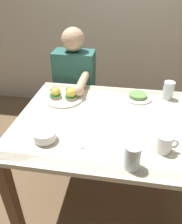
{
  "coord_description": "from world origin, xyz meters",
  "views": [
    {
      "loc": [
        0.03,
        -1.1,
        1.49
      ],
      "look_at": [
        -0.15,
        0.0,
        0.78
      ],
      "focal_mm": 35.12,
      "sensor_mm": 36.0,
      "label": 1
    }
  ],
  "objects_px": {
    "eggs_benedict_plate": "(64,96)",
    "diner_person": "(75,86)",
    "fruit_bowl": "(45,136)",
    "coffee_mug": "(164,143)",
    "dining_table": "(115,134)",
    "water_glass_far": "(132,158)",
    "water_glass_extra": "(168,91)",
    "fork": "(82,140)",
    "side_plate": "(138,97)"
  },
  "relations": [
    {
      "from": "eggs_benedict_plate",
      "to": "diner_person",
      "type": "relative_size",
      "value": 0.24
    },
    {
      "from": "fruit_bowl",
      "to": "diner_person",
      "type": "xyz_separation_m",
      "value": [
        -0.04,
        0.85,
        -0.12
      ]
    },
    {
      "from": "coffee_mug",
      "to": "dining_table",
      "type": "bearing_deg",
      "value": 136.79
    },
    {
      "from": "water_glass_far",
      "to": "diner_person",
      "type": "height_order",
      "value": "diner_person"
    },
    {
      "from": "eggs_benedict_plate",
      "to": "fruit_bowl",
      "type": "bearing_deg",
      "value": -87.19
    },
    {
      "from": "eggs_benedict_plate",
      "to": "water_glass_extra",
      "type": "distance_m",
      "value": 0.73
    },
    {
      "from": "fork",
      "to": "water_glass_far",
      "type": "relative_size",
      "value": 1.26
    },
    {
      "from": "coffee_mug",
      "to": "fruit_bowl",
      "type": "bearing_deg",
      "value": -178.51
    },
    {
      "from": "water_glass_extra",
      "to": "side_plate",
      "type": "xyz_separation_m",
      "value": [
        -0.21,
        -0.03,
        -0.04
      ]
    },
    {
      "from": "dining_table",
      "to": "eggs_benedict_plate",
      "type": "bearing_deg",
      "value": 152.2
    },
    {
      "from": "coffee_mug",
      "to": "water_glass_extra",
      "type": "height_order",
      "value": "water_glass_extra"
    },
    {
      "from": "eggs_benedict_plate",
      "to": "dining_table",
      "type": "bearing_deg",
      "value": -27.8
    },
    {
      "from": "fruit_bowl",
      "to": "diner_person",
      "type": "relative_size",
      "value": 0.11
    },
    {
      "from": "water_glass_extra",
      "to": "fruit_bowl",
      "type": "bearing_deg",
      "value": -140.06
    },
    {
      "from": "fork",
      "to": "water_glass_extra",
      "type": "xyz_separation_m",
      "value": [
        0.5,
        0.55,
        0.06
      ]
    },
    {
      "from": "dining_table",
      "to": "diner_person",
      "type": "relative_size",
      "value": 1.05
    },
    {
      "from": "fork",
      "to": "fruit_bowl",
      "type": "bearing_deg",
      "value": -171.23
    },
    {
      "from": "dining_table",
      "to": "water_glass_extra",
      "type": "bearing_deg",
      "value": 44.24
    },
    {
      "from": "coffee_mug",
      "to": "water_glass_extra",
      "type": "bearing_deg",
      "value": 81.12
    },
    {
      "from": "coffee_mug",
      "to": "side_plate",
      "type": "distance_m",
      "value": 0.55
    },
    {
      "from": "fruit_bowl",
      "to": "water_glass_extra",
      "type": "distance_m",
      "value": 0.91
    },
    {
      "from": "fork",
      "to": "water_glass_extra",
      "type": "height_order",
      "value": "water_glass_extra"
    },
    {
      "from": "coffee_mug",
      "to": "fork",
      "type": "distance_m",
      "value": 0.42
    },
    {
      "from": "fruit_bowl",
      "to": "fork",
      "type": "distance_m",
      "value": 0.19
    },
    {
      "from": "fruit_bowl",
      "to": "side_plate",
      "type": "relative_size",
      "value": 0.6
    },
    {
      "from": "fork",
      "to": "coffee_mug",
      "type": "bearing_deg",
      "value": -1.87
    },
    {
      "from": "water_glass_far",
      "to": "diner_person",
      "type": "xyz_separation_m",
      "value": [
        -0.49,
        0.97,
        -0.14
      ]
    },
    {
      "from": "water_glass_extra",
      "to": "eggs_benedict_plate",
      "type": "bearing_deg",
      "value": -169.62
    },
    {
      "from": "water_glass_extra",
      "to": "side_plate",
      "type": "relative_size",
      "value": 0.63
    },
    {
      "from": "coffee_mug",
      "to": "side_plate",
      "type": "relative_size",
      "value": 0.56
    },
    {
      "from": "eggs_benedict_plate",
      "to": "diner_person",
      "type": "xyz_separation_m",
      "value": [
        -0.02,
        0.4,
        -0.11
      ]
    },
    {
      "from": "coffee_mug",
      "to": "side_plate",
      "type": "bearing_deg",
      "value": 102.39
    },
    {
      "from": "fruit_bowl",
      "to": "water_glass_far",
      "type": "xyz_separation_m",
      "value": [
        0.45,
        -0.12,
        0.02
      ]
    },
    {
      "from": "fruit_bowl",
      "to": "fork",
      "type": "relative_size",
      "value": 0.78
    },
    {
      "from": "water_glass_extra",
      "to": "side_plate",
      "type": "bearing_deg",
      "value": -170.43
    },
    {
      "from": "fruit_bowl",
      "to": "water_glass_extra",
      "type": "bearing_deg",
      "value": 39.94
    },
    {
      "from": "water_glass_extra",
      "to": "diner_person",
      "type": "relative_size",
      "value": 0.11
    },
    {
      "from": "coffee_mug",
      "to": "side_plate",
      "type": "xyz_separation_m",
      "value": [
        -0.12,
        0.53,
        -0.04
      ]
    },
    {
      "from": "side_plate",
      "to": "dining_table",
      "type": "bearing_deg",
      "value": -114.39
    },
    {
      "from": "dining_table",
      "to": "side_plate",
      "type": "relative_size",
      "value": 6.0
    },
    {
      "from": "dining_table",
      "to": "side_plate",
      "type": "bearing_deg",
      "value": 65.61
    },
    {
      "from": "water_glass_extra",
      "to": "dining_table",
      "type": "bearing_deg",
      "value": -135.76
    },
    {
      "from": "dining_table",
      "to": "water_glass_far",
      "type": "bearing_deg",
      "value": -75.54
    },
    {
      "from": "fruit_bowl",
      "to": "side_plate",
      "type": "xyz_separation_m",
      "value": [
        0.49,
        0.55,
        -0.02
      ]
    },
    {
      "from": "eggs_benedict_plate",
      "to": "diner_person",
      "type": "height_order",
      "value": "diner_person"
    },
    {
      "from": "water_glass_extra",
      "to": "coffee_mug",
      "type": "bearing_deg",
      "value": -98.88
    },
    {
      "from": "fork",
      "to": "diner_person",
      "type": "xyz_separation_m",
      "value": [
        -0.23,
        0.82,
        -0.09
      ]
    },
    {
      "from": "dining_table",
      "to": "side_plate",
      "type": "height_order",
      "value": "side_plate"
    },
    {
      "from": "coffee_mug",
      "to": "fork",
      "type": "xyz_separation_m",
      "value": [
        -0.42,
        0.01,
        -0.05
      ]
    },
    {
      "from": "coffee_mug",
      "to": "diner_person",
      "type": "bearing_deg",
      "value": 127.74
    }
  ]
}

